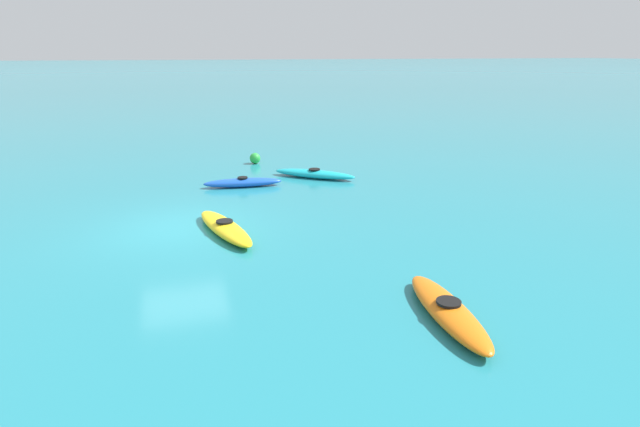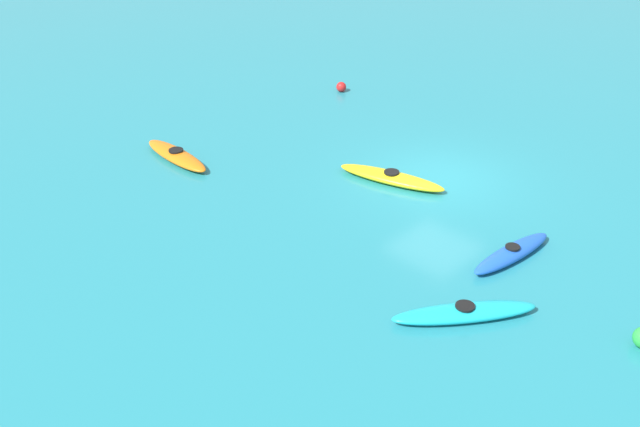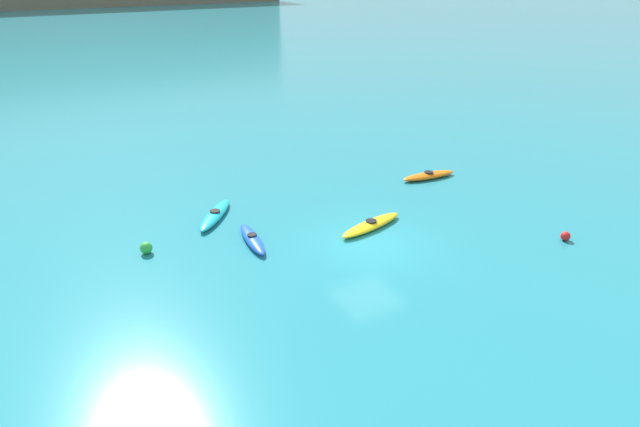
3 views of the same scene
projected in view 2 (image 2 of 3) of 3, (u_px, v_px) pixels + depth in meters
name	position (u px, v px, depth m)	size (l,w,h in m)	color
ground_plane	(440.00, 179.00, 23.99)	(600.00, 600.00, 0.00)	teal
kayak_yellow	(391.00, 178.00, 23.70)	(3.48, 1.55, 0.37)	yellow
kayak_blue	(512.00, 253.00, 19.98)	(0.85, 2.93, 0.37)	blue
kayak_cyan	(464.00, 313.00, 17.78)	(2.60, 3.10, 0.37)	#19B7C6
kayak_orange	(176.00, 155.00, 25.06)	(3.14, 0.97, 0.37)	orange
buoy_red	(341.00, 87.00, 30.43)	(0.38, 0.38, 0.38)	red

